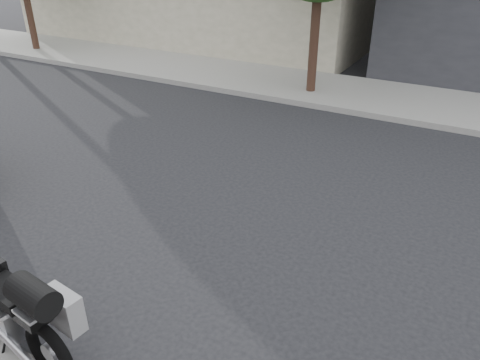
% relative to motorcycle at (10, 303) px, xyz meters
% --- Properties ---
extents(ground, '(120.00, 120.00, 0.00)m').
position_rel_motorcycle_xyz_m(ground, '(-1.48, -3.89, -0.63)').
color(ground, black).
rests_on(ground, ground).
extents(far_sidewalk, '(44.00, 3.00, 0.15)m').
position_rel_motorcycle_xyz_m(far_sidewalk, '(-1.48, -10.39, -0.55)').
color(far_sidewalk, gray).
rests_on(far_sidewalk, ground).
extents(motorcycle, '(2.30, 0.74, 1.46)m').
position_rel_motorcycle_xyz_m(motorcycle, '(0.00, 0.00, 0.00)').
color(motorcycle, black).
rests_on(motorcycle, ground).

